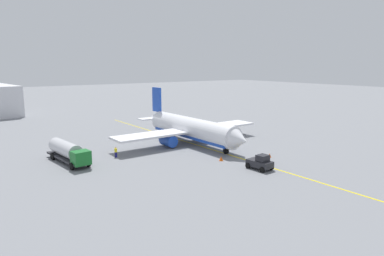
# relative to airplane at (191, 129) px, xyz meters

# --- Properties ---
(ground_plane) EXTENTS (400.00, 400.00, 0.00)m
(ground_plane) POSITION_rel_airplane_xyz_m (0.45, 0.01, -2.79)
(ground_plane) COLOR slate
(airplane) EXTENTS (30.08, 30.56, 9.94)m
(airplane) POSITION_rel_airplane_xyz_m (0.00, 0.00, 0.00)
(airplane) COLOR white
(airplane) RESTS_ON ground
(fuel_tanker) EXTENTS (11.40, 3.92, 3.15)m
(fuel_tanker) POSITION_rel_airplane_xyz_m (0.06, -22.85, -1.05)
(fuel_tanker) COLOR #2D2D33
(fuel_tanker) RESTS_ON ground
(pushback_tug) EXTENTS (3.74, 2.54, 2.20)m
(pushback_tug) POSITION_rel_airplane_xyz_m (19.44, -1.44, -1.78)
(pushback_tug) COLOR #232328
(pushback_tug) RESTS_ON ground
(refueling_worker) EXTENTS (0.59, 0.47, 1.71)m
(refueling_worker) POSITION_rel_airplane_xyz_m (1.35, -15.71, -1.96)
(refueling_worker) COLOR navy
(refueling_worker) RESTS_ON ground
(safety_cone_nose) EXTENTS (0.60, 0.60, 0.67)m
(safety_cone_nose) POSITION_rel_airplane_xyz_m (15.75, 4.56, -2.45)
(safety_cone_nose) COLOR #F2590F
(safety_cone_nose) RESTS_ON ground
(safety_cone_wingtip) EXTENTS (0.64, 0.64, 0.71)m
(safety_cone_wingtip) POSITION_rel_airplane_xyz_m (12.80, -3.14, -2.43)
(safety_cone_wingtip) COLOR #F2590F
(safety_cone_wingtip) RESTS_ON ground
(taxi_line_marking) EXTENTS (70.72, 1.93, 0.01)m
(taxi_line_marking) POSITION_rel_airplane_xyz_m (0.45, 0.01, -2.78)
(taxi_line_marking) COLOR yellow
(taxi_line_marking) RESTS_ON ground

